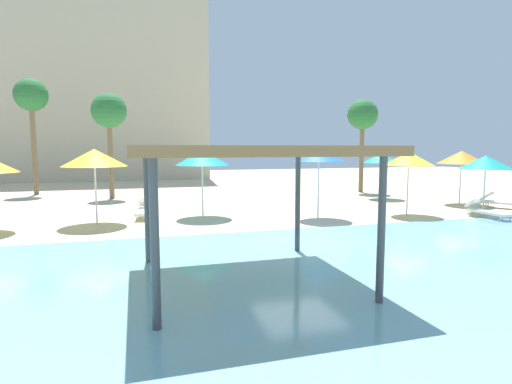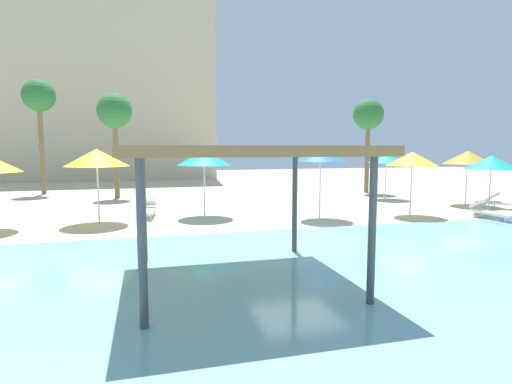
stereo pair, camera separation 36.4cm
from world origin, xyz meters
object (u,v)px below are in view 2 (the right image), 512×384
object	(u,v)px
beach_umbrella_blue_1	(321,154)
beach_umbrella_yellow_4	(412,159)
beach_umbrella_teal_6	(386,158)
beach_umbrella_orange_5	(468,157)
palm_tree_2	(39,99)
lounge_chair_2	(491,211)
beach_umbrella_yellow_0	(97,158)
lounge_chair_0	(147,209)
palm_tree_0	(368,116)
lounge_chair_1	(507,202)
shade_pavilion	(239,154)
beach_umbrella_teal_7	(204,158)
beach_umbrella_teal_3	(491,162)
palm_tree_3	(114,113)

from	to	relation	value
beach_umbrella_blue_1	beach_umbrella_yellow_4	distance (m)	3.95
beach_umbrella_blue_1	beach_umbrella_teal_6	world-z (taller)	beach_umbrella_blue_1
beach_umbrella_orange_5	palm_tree_2	size ratio (longest dim) A/B	0.39
beach_umbrella_orange_5	lounge_chair_2	distance (m)	4.71
beach_umbrella_yellow_0	lounge_chair_0	world-z (taller)	beach_umbrella_yellow_0
beach_umbrella_teal_6	palm_tree_0	bearing A→B (deg)	77.38
lounge_chair_1	beach_umbrella_teal_6	bearing A→B (deg)	-178.63
shade_pavilion	lounge_chair_2	distance (m)	12.43
beach_umbrella_teal_6	palm_tree_2	bearing A→B (deg)	158.16
beach_umbrella_teal_7	beach_umbrella_teal_3	bearing A→B (deg)	-11.20
beach_umbrella_orange_5	beach_umbrella_teal_6	bearing A→B (deg)	127.84
beach_umbrella_blue_1	beach_umbrella_teal_7	xyz separation A→B (m)	(-4.36, 1.64, -0.15)
beach_umbrella_blue_1	beach_umbrella_teal_6	bearing A→B (deg)	39.24
shade_pavilion	beach_umbrella_teal_3	distance (m)	13.66
beach_umbrella_yellow_0	beach_umbrella_yellow_4	size ratio (longest dim) A/B	1.05
beach_umbrella_teal_7	palm_tree_0	world-z (taller)	palm_tree_0
lounge_chair_1	beach_umbrella_teal_3	bearing A→B (deg)	-98.07
lounge_chair_0	beach_umbrella_yellow_0	bearing A→B (deg)	-52.26
beach_umbrella_blue_1	beach_umbrella_teal_7	bearing A→B (deg)	159.39
beach_umbrella_yellow_4	beach_umbrella_orange_5	world-z (taller)	beach_umbrella_orange_5
beach_umbrella_yellow_4	palm_tree_2	distance (m)	21.29
beach_umbrella_teal_3	lounge_chair_1	world-z (taller)	beach_umbrella_teal_3
lounge_chair_1	beach_umbrella_yellow_4	bearing A→B (deg)	-117.95
beach_umbrella_blue_1	beach_umbrella_orange_5	bearing A→B (deg)	11.92
lounge_chair_1	palm_tree_2	world-z (taller)	palm_tree_2
beach_umbrella_teal_6	lounge_chair_2	world-z (taller)	beach_umbrella_teal_6
beach_umbrella_yellow_4	lounge_chair_1	bearing A→B (deg)	4.41
beach_umbrella_blue_1	beach_umbrella_teal_7	world-z (taller)	beach_umbrella_blue_1
beach_umbrella_blue_1	lounge_chair_2	world-z (taller)	beach_umbrella_blue_1
beach_umbrella_yellow_4	beach_umbrella_teal_6	xyz separation A→B (m)	(2.17, 5.28, -0.11)
beach_umbrella_teal_3	beach_umbrella_teal_6	distance (m)	5.87
lounge_chair_2	palm_tree_0	bearing A→B (deg)	175.75
beach_umbrella_teal_6	beach_umbrella_yellow_0	bearing A→B (deg)	-165.25
beach_umbrella_teal_6	lounge_chair_2	bearing A→B (deg)	-87.01
beach_umbrella_blue_1	palm_tree_3	distance (m)	12.65
beach_umbrella_teal_7	lounge_chair_1	bearing A→B (deg)	-6.32
beach_umbrella_orange_5	beach_umbrella_teal_7	size ratio (longest dim) A/B	0.98
palm_tree_0	beach_umbrella_yellow_0	bearing A→B (deg)	-154.92
beach_umbrella_yellow_0	palm_tree_2	bearing A→B (deg)	110.94
beach_umbrella_teal_7	palm_tree_3	xyz separation A→B (m)	(-3.88, 7.70, 2.32)
beach_umbrella_yellow_4	beach_umbrella_teal_7	size ratio (longest dim) A/B	0.98
beach_umbrella_yellow_0	lounge_chair_2	world-z (taller)	beach_umbrella_yellow_0
beach_umbrella_yellow_4	palm_tree_2	world-z (taller)	palm_tree_2
lounge_chair_2	palm_tree_3	world-z (taller)	palm_tree_3
lounge_chair_1	shade_pavilion	bearing A→B (deg)	-96.65
lounge_chair_0	palm_tree_2	size ratio (longest dim) A/B	0.28
beach_umbrella_yellow_0	beach_umbrella_orange_5	size ratio (longest dim) A/B	1.04
shade_pavilion	palm_tree_3	world-z (taller)	palm_tree_3
lounge_chair_0	lounge_chair_1	xyz separation A→B (m)	(15.99, -2.09, 0.00)
beach_umbrella_teal_3	lounge_chair_0	xyz separation A→B (m)	(-14.15, 2.92, -1.86)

